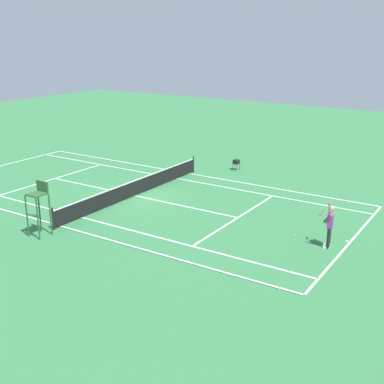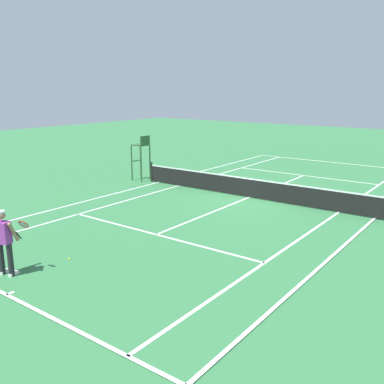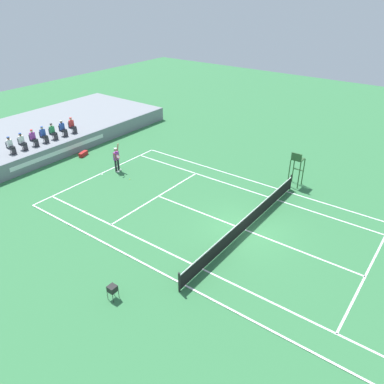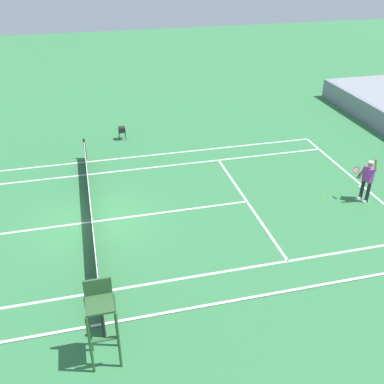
% 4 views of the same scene
% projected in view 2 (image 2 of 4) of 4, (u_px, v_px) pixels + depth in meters
% --- Properties ---
extents(ground_plane, '(80.00, 80.00, 0.00)m').
position_uv_depth(ground_plane, '(249.00, 198.00, 19.66)').
color(ground_plane, '#337542').
extents(court, '(11.08, 23.88, 0.03)m').
position_uv_depth(court, '(249.00, 198.00, 19.66)').
color(court, '#337542').
rests_on(court, ground).
extents(net, '(11.98, 0.10, 1.07)m').
position_uv_depth(net, '(249.00, 187.00, 19.54)').
color(net, black).
rests_on(net, ground).
extents(tennis_player, '(0.74, 0.75, 2.08)m').
position_uv_depth(tennis_player, '(4.00, 240.00, 11.28)').
color(tennis_player, '#232328').
rests_on(tennis_player, ground).
extents(tennis_ball, '(0.07, 0.07, 0.07)m').
position_uv_depth(tennis_ball, '(69.00, 259.00, 12.54)').
color(tennis_ball, '#D1E533').
rests_on(tennis_ball, ground).
extents(umpire_chair, '(0.77, 0.77, 2.44)m').
position_uv_depth(umpire_chair, '(141.00, 152.00, 23.16)').
color(umpire_chair, '#2D562D').
rests_on(umpire_chair, ground).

